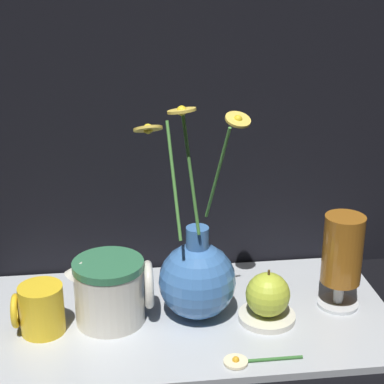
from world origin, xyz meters
name	(u,v)px	position (x,y,z in m)	size (l,w,h in m)	color
ground_plane	(190,321)	(0.00, 0.00, 0.00)	(6.00, 6.00, 0.00)	black
shelf	(190,318)	(0.00, 0.00, 0.01)	(0.67, 0.34, 0.01)	#B2B7BC
vase_with_flowers	(197,277)	(0.01, 0.00, 0.08)	(0.19, 0.13, 0.36)	#3F72B7
yellow_mug	(40,309)	(-0.24, -0.02, 0.05)	(0.08, 0.07, 0.08)	yellow
ceramic_pitcher	(111,287)	(-0.13, 0.00, 0.07)	(0.14, 0.11, 0.12)	beige
tea_glass	(342,252)	(0.25, 0.00, 0.11)	(0.07, 0.07, 0.16)	silver
saucer_plate	(267,317)	(0.12, -0.03, 0.02)	(0.09, 0.09, 0.01)	silver
orange_fruit	(268,294)	(0.12, -0.03, 0.06)	(0.07, 0.07, 0.08)	#B7C638
loose_daisy	(245,361)	(0.06, -0.14, 0.02)	(0.12, 0.04, 0.01)	#336B2D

